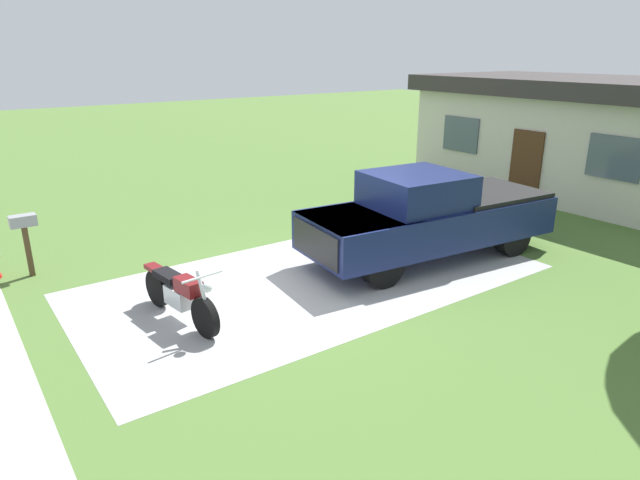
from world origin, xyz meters
The scene contains 6 objects.
ground_plane centered at (0.00, 0.00, 0.00)m, with size 80.00×80.00×0.00m, color #4D6F31.
driveway_pad centered at (0.00, 0.00, 0.00)m, with size 4.64×8.97×0.01m, color #A7A7A7.
motorcycle centered at (0.13, -2.79, 0.47)m, with size 2.21×0.70×1.09m.
pickup_truck centered at (0.38, 2.80, 0.95)m, with size 2.54×5.78×1.90m.
mailbox centered at (-3.46, -4.49, 0.98)m, with size 0.26×0.48×1.26m.
neighbor_house centered at (-1.31, 10.99, 1.79)m, with size 9.60×5.60×3.50m.
Camera 1 is at (8.27, -5.72, 4.30)m, focal length 31.07 mm.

